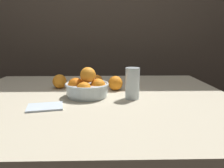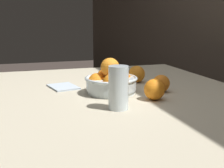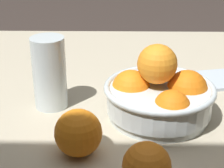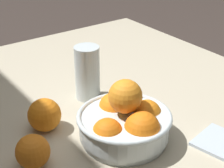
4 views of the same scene
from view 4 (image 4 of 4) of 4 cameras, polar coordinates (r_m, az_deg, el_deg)
dining_table at (r=0.97m, az=0.32°, el=-10.08°), size 1.44×1.20×0.71m
fruit_bowl at (r=0.88m, az=2.08°, el=-5.79°), size 0.22×0.22×0.15m
juice_glass at (r=1.05m, az=-3.77°, el=1.45°), size 0.07×0.07×0.15m
orange_loose_near_bowl at (r=0.82m, az=-11.84°, el=-10.18°), size 0.08×0.08×0.08m
orange_loose_aside at (r=0.94m, az=-10.25°, el=-4.65°), size 0.08×0.08×0.08m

